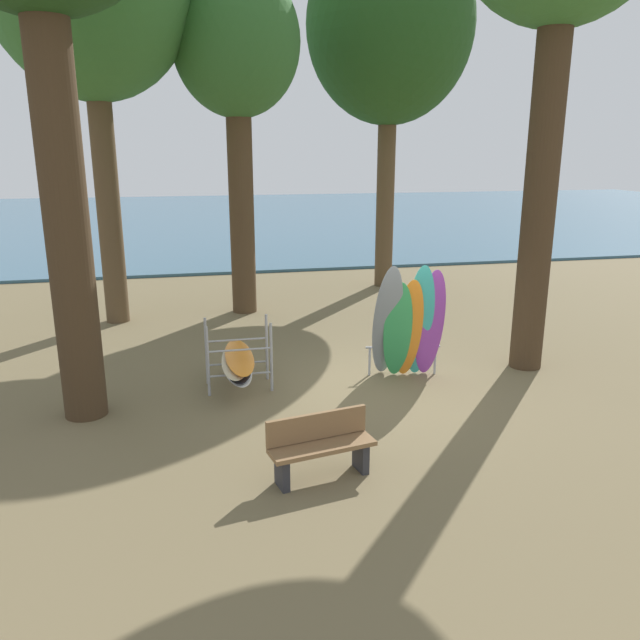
% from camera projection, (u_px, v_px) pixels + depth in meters
% --- Properties ---
extents(ground_plane, '(80.00, 80.00, 0.00)m').
position_uv_depth(ground_plane, '(386.00, 389.00, 11.20)').
color(ground_plane, brown).
extents(lake_water, '(80.00, 36.00, 0.10)m').
position_uv_depth(lake_water, '(238.00, 217.00, 38.72)').
color(lake_water, '#38607A').
rests_on(lake_water, ground).
extents(tree_mid_behind, '(4.78, 4.78, 10.31)m').
position_uv_depth(tree_mid_behind, '(390.00, 27.00, 17.74)').
color(tree_mid_behind, brown).
rests_on(tree_mid_behind, ground).
extents(tree_far_right_back, '(3.06, 3.06, 8.39)m').
position_uv_depth(tree_far_right_back, '(236.00, 52.00, 14.89)').
color(tree_far_right_back, '#4C3823').
rests_on(tree_far_right_back, ground).
extents(leaning_board_pile, '(1.42, 0.97, 2.25)m').
position_uv_depth(leaning_board_pile, '(409.00, 325.00, 11.43)').
color(leaning_board_pile, gray).
rests_on(leaning_board_pile, ground).
extents(board_storage_rack, '(1.15, 2.13, 1.25)m').
position_uv_depth(board_storage_rack, '(237.00, 361.00, 11.19)').
color(board_storage_rack, '#9EA0A5').
rests_on(board_storage_rack, ground).
extents(park_bench, '(1.45, 0.68, 0.85)m').
position_uv_depth(park_bench, '(321.00, 445.00, 8.13)').
color(park_bench, '#2D2D33').
rests_on(park_bench, ground).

